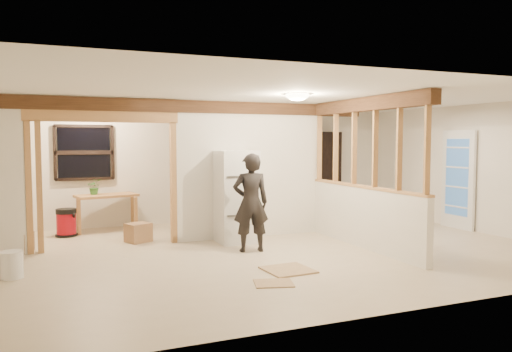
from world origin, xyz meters
name	(u,v)px	position (x,y,z in m)	size (l,w,h in m)	color
floor	(266,250)	(0.00, 0.00, -0.01)	(9.00, 6.50, 0.01)	#C4B192
ceiling	(266,96)	(0.00, 0.00, 2.50)	(9.00, 6.50, 0.01)	white
wall_back	(208,165)	(0.00, 3.25, 1.25)	(9.00, 0.01, 2.50)	white
wall_front	(394,193)	(0.00, -3.25, 1.25)	(9.00, 0.01, 2.50)	white
wall_right	(477,168)	(4.50, 0.00, 1.25)	(0.01, 6.50, 2.50)	white
partition_center	(250,170)	(0.20, 1.20, 1.25)	(2.80, 0.12, 2.50)	silver
doorway_frame	(105,182)	(-2.40, 1.20, 1.10)	(2.46, 0.14, 2.20)	#B7844D
header_beam_back	(187,107)	(-1.00, 1.20, 2.38)	(7.00, 0.18, 0.22)	#4E301B
header_beam_right	(365,105)	(1.60, -0.40, 2.38)	(0.18, 3.30, 0.22)	#4E301B
pony_wall	(363,218)	(1.60, -0.40, 0.50)	(0.12, 3.20, 1.00)	silver
stud_partition	(364,148)	(1.60, -0.40, 1.66)	(0.14, 3.20, 1.32)	#B7844D
window_back	(84,153)	(-2.60, 3.17, 1.55)	(1.12, 0.10, 1.10)	black
french_door	(458,180)	(4.42, 0.40, 1.00)	(0.12, 0.86, 2.00)	white
ceiling_dome_main	(297,95)	(0.30, -0.50, 2.48)	(0.36, 0.36, 0.16)	#FFEABF
ceiling_dome_util	(92,103)	(-2.50, 2.30, 2.48)	(0.32, 0.32, 0.14)	#FFEABF
hanging_bulb	(125,118)	(-2.00, 1.60, 2.18)	(0.07, 0.07, 0.07)	#FFD88C
refrigerator	(236,197)	(-0.22, 0.82, 0.81)	(0.66, 0.64, 1.61)	white
woman	(251,203)	(-0.26, 0.02, 0.79)	(0.58, 0.38, 1.59)	black
work_table	(107,213)	(-2.22, 2.81, 0.36)	(1.16, 0.58, 0.73)	#B7844D
potted_plant	(95,187)	(-2.44, 2.87, 0.88)	(0.28, 0.24, 0.31)	#245820
shop_vac	(66,222)	(-2.99, 2.51, 0.26)	(0.40, 0.40, 0.53)	maroon
bookshelf	(320,174)	(2.70, 3.01, 1.00)	(1.00, 0.33, 2.00)	black
bucket	(12,265)	(-3.72, -0.28, 0.18)	(0.28, 0.28, 0.35)	white
box_util_a	(138,233)	(-1.83, 1.46, 0.17)	(0.39, 0.33, 0.33)	#936B47
box_util_b	(19,242)	(-3.72, 1.36, 0.16)	(0.34, 0.34, 0.31)	#936B47
floor_panel_near	(288,270)	(-0.23, -1.30, 0.01)	(0.62, 0.62, 0.02)	tan
floor_panel_far	(274,283)	(-0.68, -1.81, 0.01)	(0.48, 0.38, 0.02)	tan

